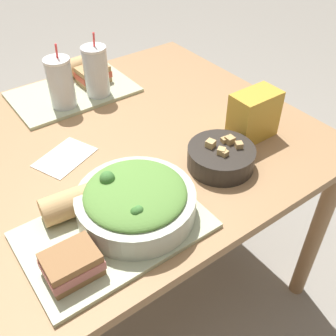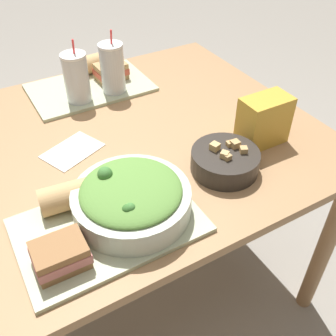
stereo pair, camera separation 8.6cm
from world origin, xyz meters
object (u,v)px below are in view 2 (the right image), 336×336
at_px(salad_bowl, 131,198).
at_px(baguette_near, 76,194).
at_px(soup_bowl, 225,160).
at_px(sandwich_near, 60,255).
at_px(sandwich_far, 111,71).
at_px(drink_cup_dark, 77,79).
at_px(chip_bag, 264,121).
at_px(napkin_folded, 72,151).
at_px(baguette_far, 89,64).
at_px(drink_cup_red, 113,70).

distance_m(salad_bowl, baguette_near, 0.15).
bearing_deg(soup_bowl, sandwich_near, -169.41).
bearing_deg(soup_bowl, salad_bowl, -175.01).
distance_m(sandwich_far, drink_cup_dark, 0.20).
relative_size(baguette_near, drink_cup_dark, 0.83).
height_order(salad_bowl, drink_cup_dark, drink_cup_dark).
height_order(soup_bowl, chip_bag, chip_bag).
distance_m(soup_bowl, chip_bag, 0.20).
relative_size(drink_cup_dark, chip_bag, 1.45).
xyz_separation_m(chip_bag, napkin_folded, (-0.54, 0.25, -0.08)).
relative_size(sandwich_far, baguette_far, 0.95).
relative_size(soup_bowl, baguette_far, 1.51).
bearing_deg(salad_bowl, baguette_near, 139.94).
distance_m(salad_bowl, baguette_far, 0.80).
relative_size(drink_cup_dark, napkin_folded, 1.11).
distance_m(baguette_near, sandwich_far, 0.69).
bearing_deg(sandwich_near, sandwich_far, 60.27).
distance_m(salad_bowl, soup_bowl, 0.31).
bearing_deg(napkin_folded, baguette_far, 62.19).
height_order(salad_bowl, baguette_near, salad_bowl).
bearing_deg(baguette_far, baguette_near, 152.81).
height_order(baguette_far, chip_bag, chip_bag).
relative_size(salad_bowl, soup_bowl, 1.52).
relative_size(sandwich_near, baguette_near, 0.65).
relative_size(sandwich_far, drink_cup_red, 0.54).
height_order(sandwich_near, napkin_folded, sandwich_near).
distance_m(sandwich_near, drink_cup_dark, 0.73).
relative_size(soup_bowl, sandwich_near, 1.62).
xyz_separation_m(drink_cup_red, chip_bag, (0.28, -0.51, -0.02)).
bearing_deg(drink_cup_dark, sandwich_far, 28.91).
height_order(sandwich_far, baguette_far, baguette_far).
distance_m(sandwich_near, baguette_near, 0.19).
relative_size(soup_bowl, chip_bag, 1.27).
height_order(baguette_near, drink_cup_dark, drink_cup_dark).
height_order(sandwich_far, drink_cup_red, drink_cup_red).
xyz_separation_m(sandwich_far, napkin_folded, (-0.29, -0.36, -0.04)).
distance_m(soup_bowl, drink_cup_red, 0.58).
height_order(salad_bowl, chip_bag, chip_bag).
height_order(drink_cup_dark, chip_bag, drink_cup_dark).
height_order(soup_bowl, drink_cup_red, drink_cup_red).
bearing_deg(drink_cup_dark, salad_bowl, -97.59).
height_order(drink_cup_red, napkin_folded, drink_cup_red).
xyz_separation_m(soup_bowl, sandwich_far, (-0.07, 0.66, 0.01)).
relative_size(drink_cup_red, napkin_folded, 1.14).
bearing_deg(salad_bowl, drink_cup_dark, 82.41).
distance_m(soup_bowl, baguette_near, 0.43).
distance_m(soup_bowl, drink_cup_dark, 0.62).
relative_size(salad_bowl, sandwich_far, 2.40).
bearing_deg(drink_cup_dark, baguette_near, -110.80).
bearing_deg(sandwich_far, baguette_far, 117.96).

